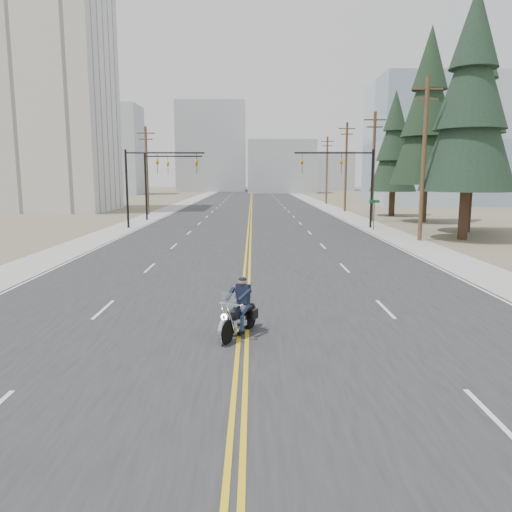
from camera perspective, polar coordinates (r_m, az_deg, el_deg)
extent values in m
plane|color=#776D56|center=(13.95, -1.58, -10.55)|extent=(400.00, 400.00, 0.00)
cube|color=#303033|center=(83.26, -0.57, 5.95)|extent=(20.00, 200.00, 0.01)
cube|color=#A5A5A0|center=(84.09, -8.47, 5.88)|extent=(3.00, 200.00, 0.01)
cube|color=#A5A5A0|center=(84.01, 7.34, 5.90)|extent=(3.00, 200.00, 0.01)
cylinder|color=black|center=(46.54, -14.54, 7.41)|extent=(0.20, 0.20, 7.00)
cylinder|color=black|center=(45.84, -10.37, 11.53)|extent=(7.00, 0.14, 0.14)
imported|color=#BF8C0C|center=(45.94, -11.22, 10.69)|extent=(0.21, 0.26, 1.30)
imported|color=#BF8C0C|center=(45.42, -6.80, 10.81)|extent=(0.21, 0.26, 1.30)
cylinder|color=black|center=(46.40, 13.09, 7.46)|extent=(0.20, 0.20, 7.00)
cylinder|color=black|center=(45.74, 8.88, 11.57)|extent=(7.00, 0.14, 0.14)
imported|color=#BF8C0C|center=(45.84, 9.74, 10.73)|extent=(0.21, 0.26, 1.30)
imported|color=#BF8C0C|center=(45.36, 5.30, 10.84)|extent=(0.21, 0.26, 1.30)
cylinder|color=black|center=(54.33, -12.48, 7.70)|extent=(0.20, 0.20, 7.00)
cylinder|color=black|center=(53.81, -9.41, 11.18)|extent=(6.00, 0.14, 0.14)
imported|color=#BF8C0C|center=(53.88, -10.04, 10.47)|extent=(0.21, 0.26, 1.30)
imported|color=#BF8C0C|center=(53.47, -6.81, 10.56)|extent=(0.21, 0.26, 1.30)
cylinder|color=black|center=(44.52, 13.33, 4.55)|extent=(0.06, 0.06, 2.60)
cube|color=#0C5926|center=(44.45, 13.38, 6.09)|extent=(0.90, 0.03, 0.25)
cylinder|color=brown|center=(38.15, 18.60, 10.28)|extent=(0.30, 0.30, 11.50)
cube|color=brown|center=(38.60, 18.99, 17.63)|extent=(2.20, 0.12, 0.12)
cube|color=brown|center=(38.50, 18.94, 16.60)|extent=(1.60, 0.12, 0.12)
cylinder|color=brown|center=(52.57, 13.25, 9.81)|extent=(0.30, 0.30, 11.00)
cube|color=brown|center=(52.85, 13.45, 14.90)|extent=(2.20, 0.12, 0.12)
cube|color=brown|center=(52.78, 13.42, 14.15)|extent=(1.60, 0.12, 0.12)
cylinder|color=brown|center=(67.25, 10.24, 9.93)|extent=(0.30, 0.30, 11.50)
cube|color=brown|center=(67.51, 10.37, 14.13)|extent=(2.20, 0.12, 0.12)
cube|color=brown|center=(67.45, 10.35, 13.54)|extent=(1.60, 0.12, 0.12)
cylinder|color=brown|center=(84.02, 8.10, 9.63)|extent=(0.30, 0.30, 11.00)
cube|color=brown|center=(84.20, 8.17, 12.83)|extent=(2.20, 0.12, 0.12)
cube|color=brown|center=(84.16, 8.16, 12.36)|extent=(1.60, 0.12, 0.12)
cylinder|color=brown|center=(62.46, -12.36, 9.47)|extent=(0.30, 0.30, 10.50)
cube|color=brown|center=(62.65, -12.50, 13.54)|extent=(2.20, 0.12, 0.12)
cube|color=brown|center=(62.60, -12.48, 12.90)|extent=(1.60, 0.12, 0.12)
cube|color=silver|center=(74.48, -23.71, 16.38)|extent=(18.00, 14.00, 30.00)
cube|color=#9EB5CC|center=(89.13, 20.95, 12.00)|extent=(24.00, 16.00, 20.00)
cube|color=#B7BCC6|center=(133.05, -16.08, 11.54)|extent=(14.00, 12.00, 22.00)
cube|color=#ADB2B7|center=(138.36, 2.87, 10.12)|extent=(18.00, 14.00, 14.00)
cube|color=#B7BCC6|center=(129.44, 17.81, 10.65)|extent=(16.00, 12.00, 18.00)
cube|color=#ADB2B7|center=(153.85, -5.07, 12.24)|extent=(20.00, 15.00, 26.00)
cube|color=#B7BCC6|center=(164.99, 8.36, 9.54)|extent=(14.00, 14.00, 12.00)
cube|color=#ADB2B7|center=(151.74, -20.03, 9.88)|extent=(12.00, 12.00, 16.00)
cylinder|color=#382619|center=(40.01, 22.63, 4.29)|extent=(0.69, 0.69, 3.57)
cone|color=black|center=(40.12, 23.28, 14.50)|extent=(6.75, 6.75, 10.72)
cone|color=black|center=(40.55, 23.56, 18.77)|extent=(5.06, 5.06, 8.04)
cone|color=black|center=(41.21, 23.85, 22.92)|extent=(3.37, 3.37, 5.72)
cylinder|color=#382619|center=(45.54, 22.96, 4.82)|extent=(0.79, 0.79, 3.63)
cone|color=black|center=(45.66, 23.55, 13.94)|extent=(6.81, 6.81, 10.90)
cone|color=black|center=(46.06, 23.80, 17.76)|extent=(5.11, 5.11, 8.17)
cone|color=black|center=(46.66, 24.07, 21.49)|extent=(3.41, 3.41, 5.81)
cylinder|color=#382619|center=(53.93, 18.58, 5.74)|extent=(0.67, 0.67, 3.83)
cone|color=black|center=(54.08, 19.00, 13.87)|extent=(6.90, 6.90, 11.50)
cone|color=black|center=(54.47, 19.19, 17.28)|extent=(5.18, 5.18, 8.63)
cone|color=black|center=(55.05, 19.38, 20.63)|extent=(3.45, 3.45, 6.13)
cylinder|color=#382619|center=(61.25, 15.26, 5.80)|extent=(0.67, 0.67, 2.88)
cone|color=black|center=(61.21, 15.49, 11.19)|extent=(5.38, 5.38, 8.64)
cone|color=black|center=(61.36, 15.59, 13.48)|extent=(4.03, 4.03, 6.48)
cone|color=black|center=(61.60, 15.69, 15.75)|extent=(2.69, 2.69, 4.61)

